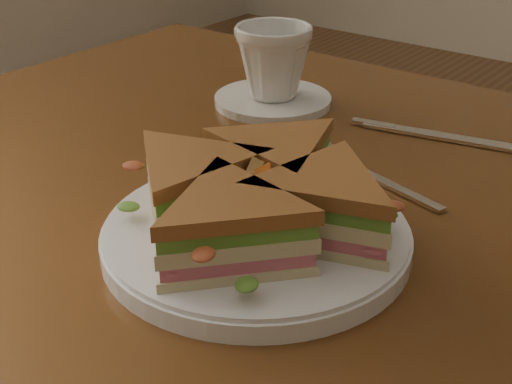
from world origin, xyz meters
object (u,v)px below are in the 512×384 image
table (357,310)px  plate (256,238)px  coffee_cup (273,62)px  saucer (273,100)px  spoon (337,158)px  sandwich_wedges (256,198)px  knife (439,137)px

table → plate: 0.15m
table → coffee_cup: 0.33m
table → coffee_cup: coffee_cup is taller
saucer → spoon: bearing=-32.3°
sandwich_wedges → saucer: sandwich_wedges is taller
saucer → sandwich_wedges: bearing=-55.9°
knife → saucer: 0.21m
table → knife: size_ratio=5.64×
table → saucer: bearing=142.2°
table → saucer: size_ratio=8.36×
plate → coffee_cup: size_ratio=2.69×
spoon → table: bearing=-31.4°
table → saucer: (-0.23, 0.18, 0.10)m
table → spoon: (-0.08, 0.09, 0.10)m
saucer → coffee_cup: coffee_cup is taller
plate → knife: bearing=85.6°
table → knife: knife is taller
sandwich_wedges → spoon: (-0.03, 0.18, -0.04)m
knife → coffee_cup: (-0.21, -0.02, 0.05)m
table → saucer: 0.31m
spoon → knife: size_ratio=0.84×
plate → knife: size_ratio=1.18×
sandwich_wedges → coffee_cup: coffee_cup is taller
plate → spoon: size_ratio=1.40×
sandwich_wedges → knife: (0.02, 0.30, -0.04)m
saucer → coffee_cup: size_ratio=1.53×
plate → saucer: size_ratio=1.75×
table → knife: 0.23m
plate → knife: 0.30m
plate → knife: (0.02, 0.30, -0.01)m
plate → coffee_cup: (-0.19, 0.28, 0.05)m
spoon → plate: bearing=-64.3°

